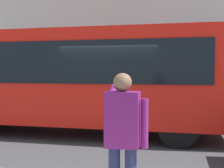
% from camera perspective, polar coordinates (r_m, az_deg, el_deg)
% --- Properties ---
extents(ground_plane, '(60.00, 60.00, 0.00)m').
position_cam_1_polar(ground_plane, '(8.47, 0.62, -10.23)').
color(ground_plane, '#38383A').
extents(red_bus, '(9.05, 2.54, 3.08)m').
position_cam_1_polar(red_bus, '(8.86, -7.14, 1.29)').
color(red_bus, red).
rests_on(red_bus, ground_plane).
extents(pedestrian_photographer, '(0.53, 0.52, 1.70)m').
position_cam_1_polar(pedestrian_photographer, '(3.53, 2.14, -9.41)').
color(pedestrian_photographer, '#1E2347').
rests_on(pedestrian_photographer, sidewalk_curb).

